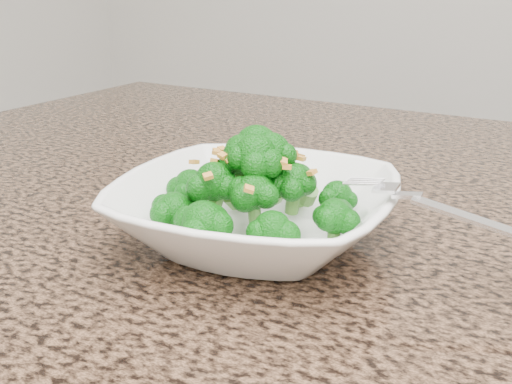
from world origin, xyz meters
The scene contains 5 objects.
granite_counter centered at (0.00, 0.30, 0.89)m, with size 1.64×1.04×0.03m, color brown.
bowl centered at (-0.14, 0.18, 0.93)m, with size 0.25×0.25×0.06m, color white.
broccoli_pile centered at (-0.14, 0.18, 0.99)m, with size 0.22×0.22×0.07m, color #0B660B, non-canonical shape.
garlic_topping centered at (-0.14, 0.18, 1.03)m, with size 0.13×0.13×0.01m, color gold, non-canonical shape.
fork centered at (-0.01, 0.19, 0.97)m, with size 0.19×0.03×0.01m, color silver, non-canonical shape.
Camera 1 is at (0.13, -0.28, 1.14)m, focal length 45.00 mm.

